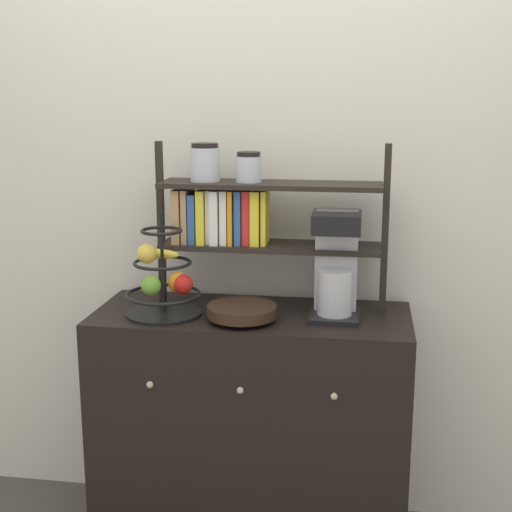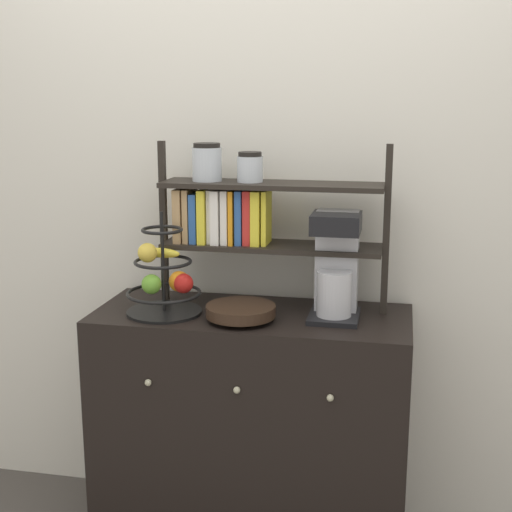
% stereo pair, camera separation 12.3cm
% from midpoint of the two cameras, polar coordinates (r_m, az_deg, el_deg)
% --- Properties ---
extents(wall_back, '(7.00, 0.05, 2.60)m').
position_cam_midpoint_polar(wall_back, '(2.77, 2.11, 4.99)').
color(wall_back, silver).
rests_on(wall_back, ground_plane).
extents(sideboard, '(1.15, 0.49, 0.90)m').
position_cam_midpoint_polar(sideboard, '(2.76, 0.97, -13.56)').
color(sideboard, black).
rests_on(sideboard, ground_plane).
extents(coffee_maker, '(0.18, 0.21, 0.38)m').
position_cam_midpoint_polar(coffee_maker, '(2.52, 7.81, -0.74)').
color(coffee_maker, black).
rests_on(coffee_maker, sideboard).
extents(fruit_stand, '(0.27, 0.27, 0.37)m').
position_cam_midpoint_polar(fruit_stand, '(2.57, -5.98, -1.95)').
color(fruit_stand, black).
rests_on(fruit_stand, sideboard).
extents(wooden_bowl, '(0.25, 0.25, 0.06)m').
position_cam_midpoint_polar(wooden_bowl, '(2.50, 0.19, -4.47)').
color(wooden_bowl, black).
rests_on(wooden_bowl, sideboard).
extents(shelf_hutch, '(0.85, 0.20, 0.61)m').
position_cam_midpoint_polar(shelf_hutch, '(2.61, 0.09, 3.79)').
color(shelf_hutch, black).
rests_on(shelf_hutch, sideboard).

